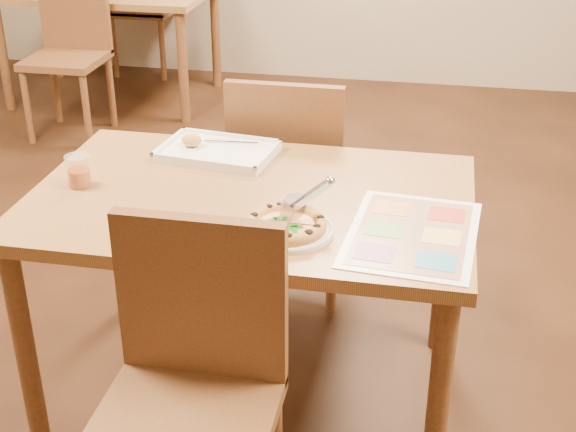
% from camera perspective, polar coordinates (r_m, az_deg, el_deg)
% --- Properties ---
extents(dining_table, '(1.30, 0.85, 0.72)m').
position_cam_1_polar(dining_table, '(2.40, -2.66, -0.32)').
color(dining_table, '#A06C40').
rests_on(dining_table, ground).
extents(chair_near, '(0.42, 0.42, 0.47)m').
position_cam_1_polar(chair_near, '(1.95, -6.79, -10.11)').
color(chair_near, brown).
rests_on(chair_near, ground).
extents(chair_far, '(0.42, 0.42, 0.47)m').
position_cam_1_polar(chair_far, '(2.96, 0.08, 3.74)').
color(chair_far, brown).
rests_on(chair_far, ground).
extents(bg_table, '(1.30, 0.85, 0.72)m').
position_cam_1_polar(bg_table, '(5.43, -12.59, 14.64)').
color(bg_table, '#A06C40').
rests_on(bg_table, ground).
extents(bg_chair_near, '(0.42, 0.42, 0.47)m').
position_cam_1_polar(bg_chair_near, '(4.91, -15.23, 12.26)').
color(bg_chair_near, brown).
rests_on(bg_chair_near, ground).
extents(plate, '(0.30, 0.30, 0.01)m').
position_cam_1_polar(plate, '(2.15, 0.00, -1.03)').
color(plate, silver).
rests_on(plate, dining_table).
extents(pizza, '(0.22, 0.22, 0.03)m').
position_cam_1_polar(pizza, '(2.14, -0.14, -0.60)').
color(pizza, '#D79649').
rests_on(pizza, plate).
extents(pizza_cutter, '(0.12, 0.12, 0.10)m').
position_cam_1_polar(pizza_cutter, '(2.14, 1.24, 1.22)').
color(pizza_cutter, silver).
rests_on(pizza_cutter, pizza).
extents(appetizer_tray, '(0.39, 0.29, 0.06)m').
position_cam_1_polar(appetizer_tray, '(2.64, -5.18, 4.58)').
color(appetizer_tray, white).
rests_on(appetizer_tray, dining_table).
extents(glass_tumbler, '(0.08, 0.08, 0.10)m').
position_cam_1_polar(glass_tumbler, '(2.48, -14.64, 3.00)').
color(glass_tumbler, '#913B0B').
rests_on(glass_tumbler, dining_table).
extents(menu, '(0.37, 0.49, 0.00)m').
position_cam_1_polar(menu, '(2.17, 8.83, -1.24)').
color(menu, white).
rests_on(menu, dining_table).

